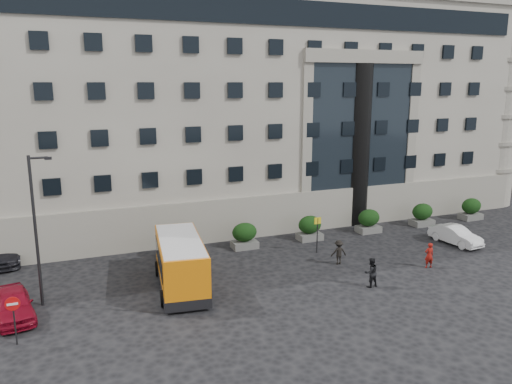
% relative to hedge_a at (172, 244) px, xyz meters
% --- Properties ---
extents(ground, '(120.00, 120.00, 0.00)m').
position_rel_hedge_a_xyz_m(ground, '(4.00, -7.80, -0.93)').
color(ground, black).
rests_on(ground, ground).
extents(civic_building, '(44.00, 24.00, 18.00)m').
position_rel_hedge_a_xyz_m(civic_building, '(10.00, 14.20, 8.07)').
color(civic_building, gray).
rests_on(civic_building, ground).
extents(entrance_column, '(1.80, 1.80, 13.00)m').
position_rel_hedge_a_xyz_m(entrance_column, '(16.00, 2.50, 5.57)').
color(entrance_column, black).
rests_on(entrance_column, ground).
extents(hedge_a, '(1.80, 1.26, 1.84)m').
position_rel_hedge_a_xyz_m(hedge_a, '(0.00, 0.00, 0.00)').
color(hedge_a, '#5F5F5C').
rests_on(hedge_a, ground).
extents(hedge_b, '(1.80, 1.26, 1.84)m').
position_rel_hedge_a_xyz_m(hedge_b, '(5.20, 0.00, 0.00)').
color(hedge_b, '#5F5F5C').
rests_on(hedge_b, ground).
extents(hedge_c, '(1.80, 1.26, 1.84)m').
position_rel_hedge_a_xyz_m(hedge_c, '(10.40, 0.00, 0.00)').
color(hedge_c, '#5F5F5C').
rests_on(hedge_c, ground).
extents(hedge_d, '(1.80, 1.26, 1.84)m').
position_rel_hedge_a_xyz_m(hedge_d, '(15.60, 0.00, 0.00)').
color(hedge_d, '#5F5F5C').
rests_on(hedge_d, ground).
extents(hedge_e, '(1.80, 1.26, 1.84)m').
position_rel_hedge_a_xyz_m(hedge_e, '(20.80, 0.00, 0.00)').
color(hedge_e, '#5F5F5C').
rests_on(hedge_e, ground).
extents(hedge_f, '(1.80, 1.26, 1.84)m').
position_rel_hedge_a_xyz_m(hedge_f, '(26.00, 0.00, 0.00)').
color(hedge_f, '#5F5F5C').
rests_on(hedge_f, ground).
extents(street_lamp, '(1.16, 0.18, 8.00)m').
position_rel_hedge_a_xyz_m(street_lamp, '(-7.94, -4.80, 3.44)').
color(street_lamp, '#262628').
rests_on(street_lamp, ground).
extents(bus_stop_sign, '(0.50, 0.08, 2.52)m').
position_rel_hedge_a_xyz_m(bus_stop_sign, '(9.50, -2.80, 0.80)').
color(bus_stop_sign, '#262628').
rests_on(bus_stop_sign, ground).
extents(no_entry_sign, '(0.64, 0.16, 2.32)m').
position_rel_hedge_a_xyz_m(no_entry_sign, '(-9.00, -8.84, 0.72)').
color(no_entry_sign, '#262628').
rests_on(no_entry_sign, ground).
extents(minibus, '(3.29, 7.20, 2.90)m').
position_rel_hedge_a_xyz_m(minibus, '(-0.64, -5.28, 0.67)').
color(minibus, orange).
rests_on(minibus, ground).
extents(parked_car_a, '(2.44, 4.56, 1.48)m').
position_rel_hedge_a_xyz_m(parked_car_a, '(-9.29, -5.88, -0.19)').
color(parked_car_a, maroon).
rests_on(parked_car_a, ground).
extents(parked_car_c, '(2.24, 5.07, 1.45)m').
position_rel_hedge_a_xyz_m(parked_car_c, '(-10.44, 3.22, -0.20)').
color(parked_car_c, black).
rests_on(parked_car_c, ground).
extents(parked_car_d, '(2.73, 5.47, 1.49)m').
position_rel_hedge_a_xyz_m(parked_car_d, '(-7.50, 8.20, -0.18)').
color(parked_car_d, black).
rests_on(parked_car_d, ground).
extents(white_taxi, '(1.86, 4.14, 1.32)m').
position_rel_hedge_a_xyz_m(white_taxi, '(19.82, -4.80, -0.27)').
color(white_taxi, white).
rests_on(white_taxi, ground).
extents(pedestrian_a, '(0.66, 0.49, 1.64)m').
position_rel_hedge_a_xyz_m(pedestrian_a, '(14.74, -7.94, -0.11)').
color(pedestrian_a, maroon).
rests_on(pedestrian_a, ground).
extents(pedestrian_b, '(0.88, 0.70, 1.75)m').
position_rel_hedge_a_xyz_m(pedestrian_b, '(9.53, -9.16, -0.05)').
color(pedestrian_b, black).
rests_on(pedestrian_b, ground).
extents(pedestrian_c, '(1.11, 0.73, 1.62)m').
position_rel_hedge_a_xyz_m(pedestrian_c, '(9.73, -5.28, -0.12)').
color(pedestrian_c, black).
rests_on(pedestrian_c, ground).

